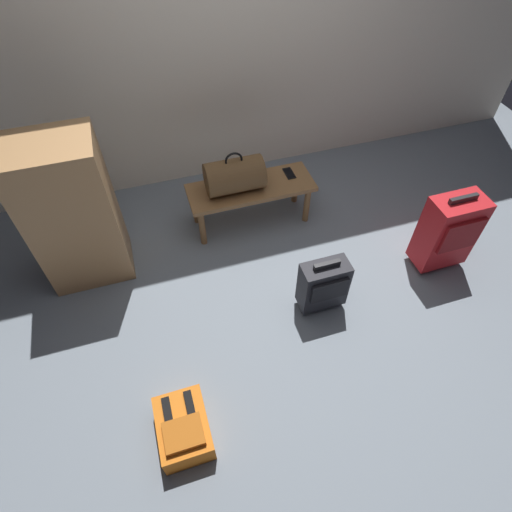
{
  "coord_description": "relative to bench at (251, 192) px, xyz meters",
  "views": [
    {
      "loc": [
        -0.78,
        -1.65,
        2.48
      ],
      "look_at": [
        -0.2,
        0.2,
        0.25
      ],
      "focal_mm": 29.2,
      "sensor_mm": 36.0,
      "label": 1
    }
  ],
  "objects": [
    {
      "name": "side_cabinet",
      "position": [
        -1.29,
        -0.12,
        0.23
      ],
      "size": [
        0.56,
        0.44,
        1.1
      ],
      "color": "#A87A4C",
      "rests_on": "ground"
    },
    {
      "name": "bench",
      "position": [
        0.0,
        0.0,
        0.0
      ],
      "size": [
        1.0,
        0.36,
        0.37
      ],
      "color": "olive",
      "rests_on": "ground"
    },
    {
      "name": "backpack_orange",
      "position": [
        -0.88,
        -1.57,
        -0.22
      ],
      "size": [
        0.28,
        0.38,
        0.21
      ],
      "color": "orange",
      "rests_on": "ground"
    },
    {
      "name": "suitcase_upright_red",
      "position": [
        1.22,
        -0.87,
        0.02
      ],
      "size": [
        0.38,
        0.25,
        0.66
      ],
      "color": "red",
      "rests_on": "ground"
    },
    {
      "name": "back_wall",
      "position": [
        0.05,
        0.8,
        1.08
      ],
      "size": [
        6.0,
        0.1,
        2.8
      ],
      "primitive_type": "cube",
      "color": "silver",
      "rests_on": "ground"
    },
    {
      "name": "ground_plane",
      "position": [
        0.05,
        -0.8,
        -0.32
      ],
      "size": [
        6.6,
        6.6,
        0.0
      ],
      "primitive_type": "plane",
      "color": "slate"
    },
    {
      "name": "suitcase_small_charcoal",
      "position": [
        0.21,
        -0.97,
        -0.08
      ],
      "size": [
        0.32,
        0.19,
        0.46
      ],
      "color": "black",
      "rests_on": "ground"
    },
    {
      "name": "duffel_bag_brown",
      "position": [
        -0.13,
        -0.0,
        0.19
      ],
      "size": [
        0.44,
        0.26,
        0.34
      ],
      "color": "brown",
      "rests_on": "bench"
    },
    {
      "name": "cell_phone",
      "position": [
        0.34,
        0.05,
        0.06
      ],
      "size": [
        0.07,
        0.14,
        0.01
      ],
      "color": "black",
      "rests_on": "bench"
    }
  ]
}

